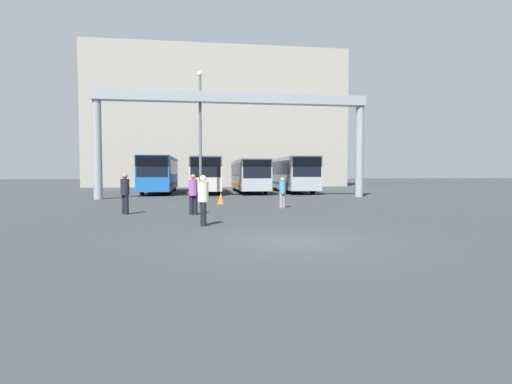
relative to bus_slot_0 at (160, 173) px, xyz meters
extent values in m
plane|color=#2D3033|center=(6.12, -26.54, -1.85)|extent=(200.00, 200.00, 0.00)
cube|color=gray|center=(6.12, 19.11, 7.09)|extent=(33.55, 12.00, 17.87)
cylinder|color=gray|center=(-3.36, -8.39, 1.58)|extent=(0.60, 0.60, 6.85)
cylinder|color=gray|center=(15.61, -8.39, 1.58)|extent=(0.60, 0.60, 6.85)
cube|color=gray|center=(6.12, -8.39, 5.35)|extent=(19.57, 0.80, 0.70)
cube|color=#1959A5|center=(0.00, 0.01, -0.07)|extent=(2.58, 11.60, 2.86)
cube|color=black|center=(0.00, -5.77, 0.46)|extent=(2.37, 0.06, 1.60)
cube|color=black|center=(0.00, 0.01, 0.46)|extent=(2.61, 9.86, 1.20)
cube|color=black|center=(0.00, 0.01, -0.98)|extent=(2.61, 11.02, 0.24)
cylinder|color=black|center=(-1.13, -3.24, -1.32)|extent=(0.28, 1.05, 1.05)
cylinder|color=black|center=(1.13, -3.24, -1.32)|extent=(0.28, 1.05, 1.05)
cylinder|color=black|center=(-1.13, 3.26, -1.32)|extent=(0.28, 1.05, 1.05)
cylinder|color=black|center=(1.13, 3.26, -1.32)|extent=(0.28, 1.05, 1.05)
cube|color=beige|center=(4.08, -0.48, -0.10)|extent=(2.57, 10.61, 2.81)
cube|color=black|center=(4.08, -5.77, 0.42)|extent=(2.36, 0.06, 1.57)
cube|color=black|center=(4.08, -0.48, 0.42)|extent=(2.60, 9.02, 1.18)
cube|color=black|center=(4.08, -0.48, -0.99)|extent=(2.60, 10.08, 0.24)
cylinder|color=black|center=(2.96, -3.46, -1.30)|extent=(0.28, 1.09, 1.09)
cylinder|color=black|center=(5.21, -3.46, -1.30)|extent=(0.28, 1.09, 1.09)
cylinder|color=black|center=(2.96, 2.49, -1.30)|extent=(0.28, 1.09, 1.09)
cylinder|color=black|center=(5.21, 2.49, -1.30)|extent=(0.28, 1.09, 1.09)
cube|color=#999EA5|center=(8.17, -0.25, -0.19)|extent=(2.45, 11.08, 2.61)
cube|color=black|center=(8.17, -5.77, 0.28)|extent=(2.26, 0.06, 1.46)
cube|color=black|center=(8.17, -0.25, 0.28)|extent=(2.48, 9.41, 1.10)
cube|color=orange|center=(8.17, -0.25, -1.03)|extent=(2.48, 10.52, 0.24)
cylinder|color=black|center=(7.10, -3.35, -1.39)|extent=(0.28, 0.92, 0.92)
cylinder|color=black|center=(9.23, -3.35, -1.39)|extent=(0.28, 0.92, 0.92)
cylinder|color=black|center=(7.10, 2.85, -1.39)|extent=(0.28, 0.92, 0.92)
cylinder|color=black|center=(9.23, 2.85, -1.39)|extent=(0.28, 0.92, 0.92)
cube|color=#999EA5|center=(12.25, -0.66, -0.07)|extent=(2.58, 10.25, 2.86)
cube|color=black|center=(12.25, -5.77, 0.46)|extent=(2.37, 0.06, 1.60)
cube|color=black|center=(12.25, -0.66, 0.46)|extent=(2.61, 8.71, 1.20)
cube|color=#1966B2|center=(12.25, -0.66, -0.98)|extent=(2.61, 9.74, 0.24)
cylinder|color=black|center=(11.12, -3.53, -1.34)|extent=(0.28, 1.01, 1.01)
cylinder|color=black|center=(13.38, -3.53, -1.34)|extent=(0.28, 1.01, 1.01)
cylinder|color=black|center=(11.12, 2.21, -1.34)|extent=(0.28, 1.01, 1.01)
cylinder|color=black|center=(13.38, 2.21, -1.34)|extent=(0.28, 1.01, 1.01)
cylinder|color=gray|center=(8.03, -16.59, -1.47)|extent=(0.17, 0.17, 0.76)
cylinder|color=gray|center=(7.89, -16.63, -1.47)|extent=(0.17, 0.17, 0.76)
cylinder|color=teal|center=(7.96, -16.61, -0.77)|extent=(0.33, 0.33, 0.64)
sphere|color=tan|center=(7.96, -16.61, -0.35)|extent=(0.21, 0.21, 0.21)
cylinder|color=black|center=(3.42, -19.42, -1.42)|extent=(0.20, 0.20, 0.86)
cylinder|color=black|center=(3.26, -19.42, -1.42)|extent=(0.20, 0.20, 0.86)
cylinder|color=#8C4C8C|center=(3.34, -19.42, -0.63)|extent=(0.37, 0.37, 0.71)
sphere|color=#8C6647|center=(3.34, -19.42, -0.16)|extent=(0.23, 0.23, 0.23)
cylinder|color=black|center=(3.76, -23.22, -1.42)|extent=(0.19, 0.19, 0.85)
cylinder|color=black|center=(3.74, -23.05, -1.42)|extent=(0.19, 0.19, 0.85)
cylinder|color=beige|center=(3.75, -23.13, -0.65)|extent=(0.37, 0.37, 0.71)
sphere|color=beige|center=(3.75, -23.13, -0.18)|extent=(0.23, 0.23, 0.23)
cylinder|color=black|center=(0.25, -18.73, -1.41)|extent=(0.20, 0.20, 0.87)
cylinder|color=black|center=(0.37, -18.85, -1.41)|extent=(0.20, 0.20, 0.87)
cylinder|color=black|center=(0.31, -18.79, -0.62)|extent=(0.38, 0.38, 0.72)
sphere|color=#8C6647|center=(0.31, -18.79, -0.14)|extent=(0.24, 0.24, 0.24)
cone|color=orange|center=(4.87, -13.50, -1.51)|extent=(0.42, 0.42, 0.67)
cylinder|color=#595B60|center=(3.69, -8.24, 2.51)|extent=(0.20, 0.20, 8.72)
sphere|color=beige|center=(3.69, -8.24, 7.02)|extent=(0.36, 0.36, 0.36)
camera|label=1|loc=(3.64, -37.26, 0.06)|focal=28.00mm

